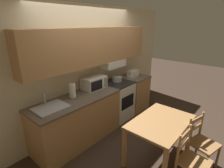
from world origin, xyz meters
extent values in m
plane|color=#3D2D23|center=(0.00, 0.00, 0.00)|extent=(16.00, 16.00, 0.00)
cube|color=beige|center=(0.00, 0.03, 1.27)|extent=(5.45, 0.05, 2.55)
cube|color=tan|center=(0.00, -0.16, 1.76)|extent=(3.05, 0.32, 0.72)
cube|color=white|center=(0.54, -0.16, 1.32)|extent=(0.61, 0.34, 0.16)
cube|color=tan|center=(-0.66, -0.33, 0.43)|extent=(1.73, 0.66, 0.86)
cube|color=brown|center=(-0.66, -0.33, 0.88)|extent=(1.75, 0.68, 0.04)
cube|color=tan|center=(1.20, -0.33, 0.43)|extent=(0.65, 0.66, 0.86)
cube|color=brown|center=(1.20, -0.33, 0.88)|extent=(0.67, 0.68, 0.04)
cube|color=white|center=(0.54, -0.31, 0.43)|extent=(0.64, 0.63, 0.87)
cube|color=black|center=(0.54, -0.31, 0.88)|extent=(0.64, 0.63, 0.03)
cube|color=black|center=(0.54, -0.63, 0.50)|extent=(0.45, 0.01, 0.30)
cylinder|color=black|center=(0.40, -0.44, 0.89)|extent=(0.09, 0.09, 0.01)
cylinder|color=black|center=(0.69, -0.44, 0.89)|extent=(0.09, 0.09, 0.01)
cylinder|color=black|center=(0.40, -0.19, 0.89)|extent=(0.09, 0.09, 0.01)
cylinder|color=black|center=(0.69, -0.19, 0.89)|extent=(0.09, 0.09, 0.01)
cylinder|color=#B7BABF|center=(0.61, -0.25, 0.95)|extent=(0.24, 0.24, 0.11)
torus|color=#B7BABF|center=(0.61, -0.25, 1.01)|extent=(0.25, 0.25, 0.01)
cylinder|color=#B7BABF|center=(0.47, -0.25, 0.99)|extent=(0.05, 0.01, 0.01)
cylinder|color=#B7BABF|center=(0.74, -0.25, 0.99)|extent=(0.05, 0.01, 0.01)
cube|color=white|center=(-0.08, -0.19, 1.02)|extent=(0.49, 0.33, 0.25)
cube|color=black|center=(-0.16, -0.36, 1.02)|extent=(0.30, 0.01, 0.20)
cube|color=gray|center=(0.10, -0.36, 1.02)|extent=(0.09, 0.01, 0.20)
cube|color=white|center=(1.16, -0.33, 0.98)|extent=(0.29, 0.18, 0.17)
cube|color=black|center=(1.01, -0.33, 1.01)|extent=(0.01, 0.02, 0.02)
cube|color=black|center=(1.06, -0.33, 1.06)|extent=(0.04, 0.13, 0.01)
cube|color=black|center=(1.13, -0.33, 1.06)|extent=(0.04, 0.13, 0.01)
cube|color=black|center=(1.19, -0.33, 1.06)|extent=(0.04, 0.13, 0.01)
cube|color=black|center=(1.26, -0.33, 1.06)|extent=(0.04, 0.13, 0.01)
cube|color=#B7BABF|center=(-1.17, -0.33, 0.91)|extent=(0.51, 0.41, 0.02)
cube|color=#4C4F54|center=(-1.17, -0.35, 0.91)|extent=(0.44, 0.31, 0.01)
cylinder|color=#B7BABF|center=(-1.17, -0.17, 1.03)|extent=(0.02, 0.02, 0.22)
cylinder|color=#B7BABF|center=(-1.17, -0.23, 1.14)|extent=(0.02, 0.12, 0.02)
cylinder|color=black|center=(-0.68, -0.26, 0.90)|extent=(0.13, 0.13, 0.01)
cylinder|color=white|center=(-0.68, -0.26, 1.04)|extent=(0.11, 0.11, 0.26)
cube|color=#B27F4C|center=(-0.10, -1.74, 0.72)|extent=(1.10, 0.74, 0.04)
cube|color=#B27F4C|center=(0.41, -2.07, 0.35)|extent=(0.06, 0.06, 0.70)
cube|color=#B27F4C|center=(-0.62, -1.41, 0.35)|extent=(0.06, 0.06, 0.70)
cube|color=#B27F4C|center=(0.41, -1.41, 0.35)|extent=(0.06, 0.06, 0.70)
cube|color=#B27F4C|center=(-0.28, -2.34, 0.42)|extent=(0.40, 0.40, 0.03)
cylinder|color=#B27F4C|center=(-0.44, -2.16, 0.64)|extent=(0.04, 0.04, 0.41)
cylinder|color=#B27F4C|center=(-0.10, -2.18, 0.64)|extent=(0.04, 0.04, 0.41)
cube|color=#B27F4C|center=(-0.27, -2.17, 0.76)|extent=(0.34, 0.04, 0.06)
cube|color=#B27F4C|center=(-0.27, -2.17, 0.62)|extent=(0.34, 0.04, 0.06)
cylinder|color=#B27F4C|center=(-0.10, -2.18, 0.20)|extent=(0.04, 0.04, 0.40)
cube|color=#B27F4C|center=(0.21, -2.33, 0.42)|extent=(0.46, 0.46, 0.03)
cylinder|color=#B27F4C|center=(0.09, -2.12, 0.64)|extent=(0.04, 0.04, 0.41)
cylinder|color=#B27F4C|center=(0.42, -2.21, 0.64)|extent=(0.04, 0.04, 0.41)
cube|color=#B27F4C|center=(0.25, -2.17, 0.76)|extent=(0.34, 0.11, 0.06)
cube|color=#B27F4C|center=(0.25, -2.17, 0.62)|extent=(0.34, 0.11, 0.06)
cylinder|color=#B27F4C|center=(0.00, -2.45, 0.20)|extent=(0.04, 0.04, 0.40)
cylinder|color=#B27F4C|center=(0.33, -2.54, 0.20)|extent=(0.04, 0.04, 0.40)
cylinder|color=#B27F4C|center=(0.09, -2.12, 0.20)|extent=(0.04, 0.04, 0.40)
cylinder|color=#B27F4C|center=(0.42, -2.21, 0.20)|extent=(0.04, 0.04, 0.40)
camera|label=1|loc=(-2.44, -2.73, 2.20)|focal=28.00mm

